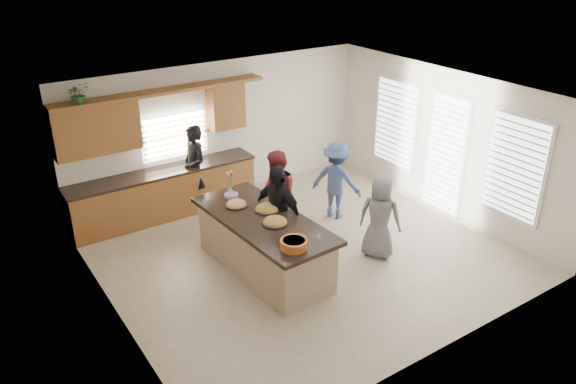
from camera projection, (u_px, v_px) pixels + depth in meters
floor at (305, 253)px, 9.73m from camera, size 6.50×6.50×0.00m
room_shell at (307, 151)px, 8.92m from camera, size 6.52×6.02×2.81m
back_cabinetry at (160, 172)px, 10.66m from camera, size 4.08×0.66×2.46m
right_wall_glazing at (448, 147)px, 10.68m from camera, size 0.06×4.00×2.25m
island at (264, 245)px, 9.10m from camera, size 1.29×2.76×0.95m
platter_front at (275, 222)px, 8.70m from camera, size 0.42×0.42×0.17m
platter_mid at (267, 209)px, 9.12m from camera, size 0.42×0.42×0.17m
platter_back at (236, 204)px, 9.27m from camera, size 0.37×0.37×0.15m
salad_bowl at (294, 244)px, 8.01m from camera, size 0.40×0.40×0.14m
clear_cup at (318, 239)px, 8.20m from camera, size 0.07×0.07×0.10m
plate_stack at (231, 195)px, 9.59m from camera, size 0.24×0.24×0.05m
flower_vase at (230, 182)px, 9.59m from camera, size 0.14×0.14×0.42m
potted_plant at (78, 94)px, 9.39m from camera, size 0.41×0.37×0.40m
woman_left_back at (195, 169)px, 10.91m from camera, size 0.48×0.67×1.74m
woman_left_mid at (277, 196)px, 9.94m from camera, size 0.84×0.95×1.64m
woman_left_front at (277, 213)px, 9.27m from camera, size 0.68×1.07×1.69m
woman_right_back at (336, 180)px, 10.69m from camera, size 0.99×1.14×1.53m
woman_right_front at (380, 217)px, 9.38m from camera, size 0.79×0.86×1.48m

